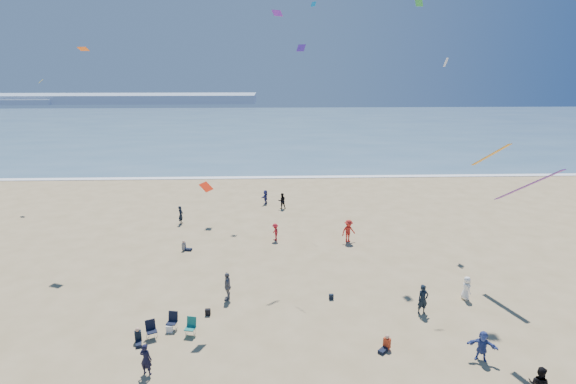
{
  "coord_description": "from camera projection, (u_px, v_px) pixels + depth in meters",
  "views": [
    {
      "loc": [
        1.27,
        -11.66,
        14.06
      ],
      "look_at": [
        2.0,
        8.0,
        8.5
      ],
      "focal_mm": 28.0,
      "sensor_mm": 36.0,
      "label": 1
    }
  ],
  "objects": [
    {
      "name": "ocean",
      "position": [
        266.0,
        127.0,
        106.34
      ],
      "size": [
        220.0,
        100.0,
        0.06
      ],
      "primitive_type": "cube",
      "color": "#476B84",
      "rests_on": "ground"
    },
    {
      "name": "surf_line",
      "position": [
        262.0,
        177.0,
        58.26
      ],
      "size": [
        220.0,
        1.2,
        0.08
      ],
      "primitive_type": "cube",
      "color": "white",
      "rests_on": "ground"
    },
    {
      "name": "headland_far",
      "position": [
        115.0,
        98.0,
        175.91
      ],
      "size": [
        110.0,
        20.0,
        3.2
      ],
      "primitive_type": "cube",
      "color": "#7A8EA8",
      "rests_on": "ground"
    },
    {
      "name": "headland_near",
      "position": [
        4.0,
        101.0,
        169.85
      ],
      "size": [
        40.0,
        14.0,
        2.0
      ],
      "primitive_type": "cube",
      "color": "#7A8EA8",
      "rests_on": "ground"
    },
    {
      "name": "standing_flyers",
      "position": [
        319.0,
        269.0,
        30.23
      ],
      "size": [
        20.94,
        35.21,
        1.91
      ],
      "color": "#354894",
      "rests_on": "ground"
    },
    {
      "name": "seated_group",
      "position": [
        270.0,
        375.0,
        20.53
      ],
      "size": [
        16.03,
        27.22,
        0.84
      ],
      "color": "white",
      "rests_on": "ground"
    },
    {
      "name": "chair_cluster",
      "position": [
        171.0,
        326.0,
        24.18
      ],
      "size": [
        2.76,
        1.55,
        1.0
      ],
      "color": "black",
      "rests_on": "ground"
    },
    {
      "name": "white_tote",
      "position": [
        169.0,
        329.0,
        24.49
      ],
      "size": [
        0.35,
        0.2,
        0.4
      ],
      "primitive_type": "cube",
      "color": "white",
      "rests_on": "ground"
    },
    {
      "name": "black_backpack",
      "position": [
        208.0,
        312.0,
        26.17
      ],
      "size": [
        0.3,
        0.22,
        0.38
      ],
      "primitive_type": "cube",
      "color": "black",
      "rests_on": "ground"
    },
    {
      "name": "navy_bag",
      "position": [
        331.0,
        297.0,
        27.95
      ],
      "size": [
        0.28,
        0.18,
        0.34
      ],
      "primitive_type": "cube",
      "color": "black",
      "rests_on": "ground"
    },
    {
      "name": "kites_aloft",
      "position": [
        406.0,
        55.0,
        24.37
      ],
      "size": [
        41.52,
        44.87,
        28.0
      ],
      "color": "pink",
      "rests_on": "ground"
    }
  ]
}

